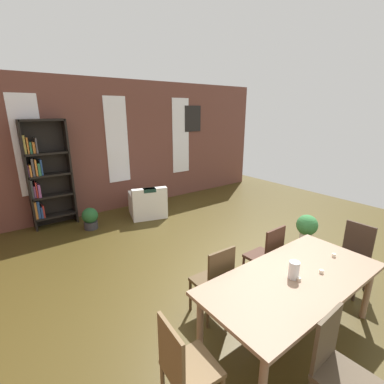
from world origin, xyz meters
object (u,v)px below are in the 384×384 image
at_px(potted_plant_corner, 307,227).
at_px(dining_table, 294,283).
at_px(bookshelf_tall, 46,175).
at_px(dining_chair_far_right, 267,255).
at_px(dining_chair_far_left, 215,280).
at_px(potted_plant_by_shelf, 90,218).
at_px(dining_chair_near_left, 337,367).
at_px(dining_chair_head_left, 184,367).
at_px(dining_chair_head_right, 353,255).
at_px(armchair_white, 148,204).
at_px(vase_on_table, 294,270).

bearing_deg(potted_plant_corner, dining_table, -152.76).
bearing_deg(bookshelf_tall, dining_chair_far_right, -65.17).
relative_size(dining_chair_far_left, potted_plant_by_shelf, 2.04).
bearing_deg(dining_table, potted_plant_corner, 27.24).
distance_m(dining_table, dining_chair_far_right, 0.88).
distance_m(bookshelf_tall, potted_plant_corner, 5.39).
bearing_deg(bookshelf_tall, dining_chair_near_left, -80.05).
distance_m(dining_chair_head_left, dining_chair_head_right, 2.88).
bearing_deg(dining_table, armchair_white, 83.44).
xyz_separation_m(dining_chair_far_left, dining_chair_far_right, (0.96, -0.00, 0.00)).
relative_size(dining_chair_far_left, potted_plant_corner, 1.74).
xyz_separation_m(dining_chair_near_left, dining_chair_far_left, (0.00, 1.44, 0.00)).
height_order(dining_chair_far_right, potted_plant_corner, dining_chair_far_right).
height_order(dining_chair_head_left, potted_plant_by_shelf, dining_chair_head_left).
relative_size(dining_chair_near_left, armchair_white, 0.96).
bearing_deg(dining_chair_head_left, potted_plant_by_shelf, 82.33).
bearing_deg(dining_chair_far_right, potted_plant_corner, 13.92).
bearing_deg(dining_chair_near_left, bookshelf_tall, 99.95).
bearing_deg(bookshelf_tall, dining_table, -73.38).
height_order(dining_chair_head_right, armchair_white, dining_chair_head_right).
relative_size(vase_on_table, potted_plant_by_shelf, 0.40).
distance_m(dining_chair_near_left, dining_chair_far_right, 1.74).
relative_size(armchair_white, potted_plant_corner, 1.82).
height_order(dining_chair_head_right, potted_plant_corner, dining_chair_head_right).
xyz_separation_m(dining_chair_near_left, armchair_white, (0.97, 4.95, -0.23)).
bearing_deg(armchair_white, dining_chair_near_left, -101.09).
bearing_deg(dining_chair_near_left, dining_chair_far_right, 56.23).
distance_m(dining_chair_far_left, dining_chair_far_right, 0.96).
relative_size(dining_chair_head_right, potted_plant_by_shelf, 2.04).
height_order(dining_chair_head_left, dining_chair_far_right, same).
xyz_separation_m(vase_on_table, bookshelf_tall, (-1.45, 4.96, 0.30)).
xyz_separation_m(dining_chair_head_left, potted_plant_by_shelf, (0.57, 4.27, -0.27)).
distance_m(vase_on_table, dining_chair_head_right, 1.51).
bearing_deg(dining_chair_far_right, bookshelf_tall, 114.83).
height_order(dining_chair_far_left, potted_plant_corner, dining_chair_far_left).
bearing_deg(armchair_white, dining_chair_far_left, -105.45).
distance_m(dining_chair_head_left, bookshelf_tall, 4.99).
xyz_separation_m(dining_chair_head_left, dining_chair_far_left, (0.96, 0.72, 0.00)).
height_order(bookshelf_tall, potted_plant_by_shelf, bookshelf_tall).
height_order(dining_table, dining_chair_head_right, dining_chair_head_right).
xyz_separation_m(dining_chair_far_left, bookshelf_tall, (-1.00, 4.24, 0.62)).
bearing_deg(potted_plant_by_shelf, dining_chair_near_left, -85.63).
bearing_deg(vase_on_table, armchair_white, 83.03).
bearing_deg(dining_chair_far_left, potted_plant_by_shelf, 96.14).
relative_size(dining_chair_far_left, armchair_white, 0.96).
relative_size(dining_chair_near_left, dining_chair_head_right, 1.00).
distance_m(vase_on_table, bookshelf_tall, 5.18).
xyz_separation_m(dining_table, potted_plant_corner, (2.25, 1.16, -0.36)).
xyz_separation_m(dining_chair_head_left, dining_chair_near_left, (0.96, -0.73, 0.00)).
relative_size(dining_chair_head_left, dining_chair_head_right, 1.00).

